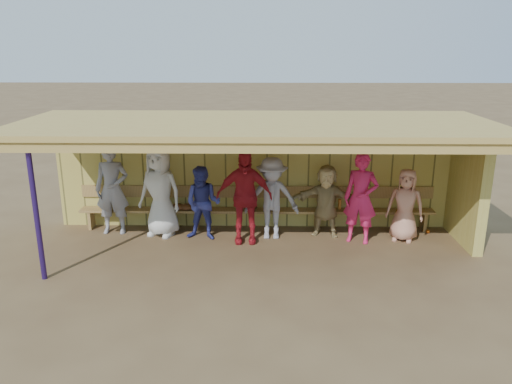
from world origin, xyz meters
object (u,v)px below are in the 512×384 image
at_px(player_c, 203,203).
at_px(player_h, 405,205).
at_px(player_e, 272,198).
at_px(player_a, 112,189).
at_px(player_d, 244,197).
at_px(bench, 257,205).
at_px(player_g, 361,198).
at_px(player_b, 160,192).
at_px(player_f, 326,201).

distance_m(player_c, player_h, 4.09).
relative_size(player_e, player_h, 1.14).
bearing_deg(player_h, player_a, -161.26).
relative_size(player_d, bench, 0.25).
bearing_deg(player_g, player_c, -162.85).
height_order(player_c, player_e, player_e).
relative_size(player_a, player_d, 1.01).
height_order(player_a, player_b, player_a).
distance_m(player_e, bench, 0.71).
bearing_deg(player_b, bench, 29.89).
bearing_deg(player_a, player_e, -5.23).
relative_size(player_f, player_g, 0.83).
bearing_deg(player_b, player_a, -167.66).
bearing_deg(player_c, player_e, 12.92).
relative_size(player_h, bench, 0.20).
distance_m(player_c, player_e, 1.40).
height_order(player_g, bench, player_g).
xyz_separation_m(player_b, bench, (1.98, 0.41, -0.42)).
distance_m(player_h, bench, 3.08).
xyz_separation_m(player_b, player_e, (2.30, -0.13, -0.09)).
xyz_separation_m(player_c, player_h, (4.09, -0.00, -0.02)).
distance_m(player_d, player_h, 3.25).
xyz_separation_m(player_a, player_g, (5.10, -0.42, -0.04)).
distance_m(player_g, player_h, 0.94).
relative_size(player_d, player_h, 1.27).
height_order(player_e, bench, player_e).
distance_m(player_d, player_f, 1.73).
distance_m(player_a, bench, 3.06).
xyz_separation_m(player_e, player_h, (2.69, -0.09, -0.10)).
height_order(player_b, player_e, player_b).
bearing_deg(player_e, player_h, -0.14).
distance_m(player_a, player_g, 5.11).
bearing_deg(player_b, player_g, 13.78).
distance_m(player_c, player_g, 3.17).
bearing_deg(player_d, bench, 71.75).
bearing_deg(bench, player_a, -174.21).
distance_m(player_b, player_h, 5.00).
height_order(player_e, player_g, player_g).
distance_m(player_b, player_e, 2.31).
height_order(player_f, player_h, player_f).
xyz_separation_m(player_g, bench, (-2.09, 0.72, -0.39)).
relative_size(player_c, player_d, 0.81).
height_order(player_a, player_h, player_a).
height_order(player_d, player_e, player_d).
height_order(player_d, bench, player_d).
xyz_separation_m(player_f, player_h, (1.57, -0.24, -0.01)).
xyz_separation_m(player_e, player_f, (1.13, 0.16, -0.09)).
xyz_separation_m(player_a, player_d, (2.78, -0.46, -0.01)).
relative_size(player_a, player_h, 1.28).
xyz_separation_m(player_b, player_g, (4.07, -0.31, -0.03)).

